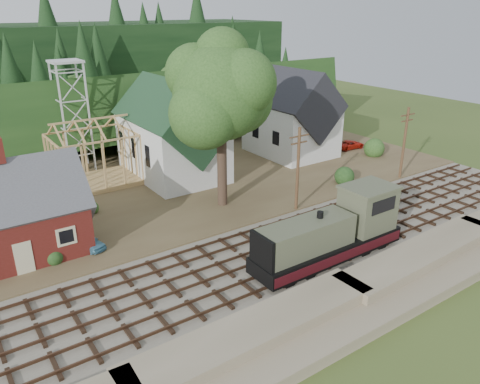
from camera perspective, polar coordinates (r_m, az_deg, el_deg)
ground at (r=36.16m, az=3.83°, el=-7.76°), size 140.00×140.00×0.00m
embankment at (r=31.06m, az=13.89°, el=-13.93°), size 64.00×5.00×1.60m
railroad_bed at (r=36.12m, az=3.83°, el=-7.65°), size 64.00×11.00×0.16m
village_flat at (r=50.06m, az=-9.03°, el=0.87°), size 64.00×26.00×0.30m
hillside at (r=71.58m, az=-17.61°, el=6.38°), size 70.00×28.96×12.74m
ridge at (r=86.64m, az=-20.95°, el=8.52°), size 80.00×20.00×12.00m
depot at (r=38.51m, az=-26.27°, el=-2.86°), size 10.80×7.41×9.00m
church at (r=50.81m, az=-8.17°, el=7.19°), size 8.40×15.17×13.00m
farmhouse at (r=59.04m, az=6.27°, el=9.01°), size 8.40×10.80×10.60m
timber_frame at (r=50.59m, az=-17.37°, el=4.08°), size 8.20×6.20×6.99m
lattice_tower at (r=54.78m, az=-20.21°, el=12.35°), size 3.20×3.20×12.12m
big_tree at (r=41.63m, az=-2.20°, el=11.28°), size 10.90×8.40×14.70m
telegraph_pole_near at (r=42.22m, az=7.07°, el=2.89°), size 2.20×0.28×8.00m
telegraph_pole_far at (r=53.03m, az=19.39°, el=5.74°), size 2.20×0.28×8.00m
locomotive at (r=35.27m, az=11.35°, el=-4.93°), size 12.54×3.14×5.00m
car_blue at (r=38.14m, az=-18.02°, el=-5.78°), size 2.24×3.41×1.08m
car_red at (r=63.24m, az=13.26°, el=5.67°), size 4.09×2.11×1.10m
patio_set at (r=37.74m, az=-21.27°, el=-4.26°), size 1.99×1.99×2.21m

